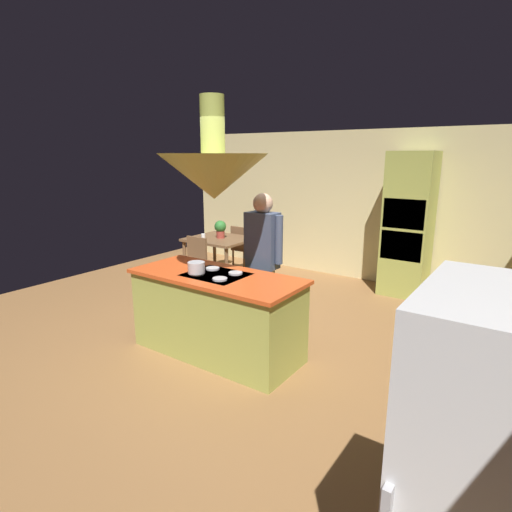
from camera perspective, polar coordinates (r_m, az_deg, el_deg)
ground at (r=4.87m, az=-3.74°, el=-12.28°), size 8.16×8.16×0.00m
wall_back at (r=7.44m, az=12.99°, el=6.79°), size 6.80×0.10×2.55m
kitchen_island at (r=4.55m, az=-5.41°, el=-7.99°), size 1.91×0.82×0.93m
oven_tower at (r=6.74m, az=20.29°, el=4.07°), size 0.66×0.62×2.20m
dining_table at (r=7.08m, az=-5.03°, el=1.69°), size 1.04×0.91×0.76m
person_at_island at (r=4.82m, az=0.94°, el=0.03°), size 0.53×0.23×1.72m
range_hood at (r=4.23m, az=-5.88°, el=11.27°), size 1.10×1.10×1.00m
pendant_light_over_table at (r=6.93m, az=-5.24°, el=11.46°), size 0.32×0.32×0.82m
chair_facing_island at (r=6.63m, az=-8.73°, el=-0.64°), size 0.40×0.40×0.87m
chair_by_back_wall at (r=7.63m, az=-1.77°, el=1.43°), size 0.40×0.40×0.87m
potted_plant_on_table at (r=7.04m, az=-4.96°, el=3.85°), size 0.20×0.20×0.30m
cup_on_table at (r=6.99m, az=-7.32°, el=2.70°), size 0.07×0.07×0.09m
cooking_pot_on_cooktop at (r=4.39m, az=-8.26°, el=-1.59°), size 0.18×0.18×0.12m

